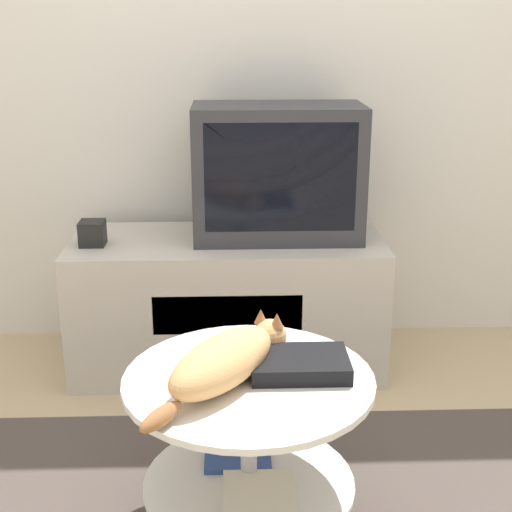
{
  "coord_description": "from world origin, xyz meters",
  "views": [
    {
      "loc": [
        -0.1,
        -1.61,
        1.36
      ],
      "look_at": [
        -0.02,
        0.53,
        0.64
      ],
      "focal_mm": 50.0,
      "sensor_mm": 36.0,
      "label": 1
    }
  ],
  "objects_px": {
    "tv": "(278,172)",
    "cat": "(226,360)",
    "dvd_box": "(300,364)",
    "speaker": "(92,233)"
  },
  "relations": [
    {
      "from": "tv",
      "to": "cat",
      "type": "distance_m",
      "value": 1.12
    },
    {
      "from": "speaker",
      "to": "cat",
      "type": "distance_m",
      "value": 1.11
    },
    {
      "from": "tv",
      "to": "dvd_box",
      "type": "xyz_separation_m",
      "value": [
        -0.01,
        -1.03,
        -0.29
      ]
    },
    {
      "from": "cat",
      "to": "speaker",
      "type": "bearing_deg",
      "value": 61.93
    },
    {
      "from": "dvd_box",
      "to": "tv",
      "type": "bearing_deg",
      "value": 89.6
    },
    {
      "from": "tv",
      "to": "cat",
      "type": "relative_size",
      "value": 1.31
    },
    {
      "from": "dvd_box",
      "to": "cat",
      "type": "xyz_separation_m",
      "value": [
        -0.19,
        -0.04,
        0.04
      ]
    },
    {
      "from": "dvd_box",
      "to": "cat",
      "type": "relative_size",
      "value": 0.52
    },
    {
      "from": "cat",
      "to": "dvd_box",
      "type": "bearing_deg",
      "value": -42.31
    },
    {
      "from": "cat",
      "to": "tv",
      "type": "bearing_deg",
      "value": 24.4
    }
  ]
}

